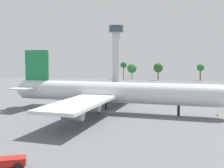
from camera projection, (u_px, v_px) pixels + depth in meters
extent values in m
plane|color=slate|center=(112.00, 112.00, 76.57)|extent=(250.20, 250.20, 0.00)
cylinder|color=silver|center=(112.00, 92.00, 76.08)|extent=(57.30, 5.74, 5.74)
sphere|color=silver|center=(221.00, 96.00, 67.58)|extent=(5.62, 5.62, 5.62)
sphere|color=silver|center=(25.00, 89.00, 84.58)|extent=(4.88, 4.88, 4.88)
cube|color=#1E7F47|center=(37.00, 65.00, 82.56)|extent=(8.02, 0.50, 9.18)
cube|color=silver|center=(25.00, 88.00, 79.10)|extent=(5.16, 8.61, 0.36)
cube|color=silver|center=(42.00, 85.00, 87.86)|extent=(5.16, 8.61, 0.36)
cube|color=silver|center=(80.00, 103.00, 62.34)|extent=(9.74, 27.40, 0.70)
cube|color=silver|center=(117.00, 89.00, 91.67)|extent=(9.74, 27.40, 0.70)
cylinder|color=gray|center=(91.00, 107.00, 66.09)|extent=(4.59, 2.41, 2.41)
cylinder|color=gray|center=(73.00, 115.00, 56.44)|extent=(4.59, 2.41, 2.41)
cylinder|color=gray|center=(117.00, 95.00, 87.60)|extent=(4.59, 2.41, 2.41)
cylinder|color=gray|center=(125.00, 92.00, 97.24)|extent=(4.59, 2.41, 2.41)
cylinder|color=black|center=(179.00, 111.00, 71.01)|extent=(0.70, 0.70, 2.80)
cylinder|color=black|center=(99.00, 108.00, 74.30)|extent=(0.70, 0.70, 2.80)
cylinder|color=black|center=(106.00, 105.00, 80.30)|extent=(0.70, 0.70, 2.80)
cube|color=#333338|center=(51.00, 94.00, 107.56)|extent=(1.96, 2.11, 1.58)
cube|color=white|center=(49.00, 94.00, 108.96)|extent=(2.95, 2.72, 1.12)
cylinder|color=black|center=(49.00, 96.00, 107.07)|extent=(1.00, 0.77, 1.01)
cylinder|color=black|center=(53.00, 96.00, 108.29)|extent=(1.00, 0.77, 1.01)
cylinder|color=black|center=(47.00, 95.00, 108.78)|extent=(1.00, 0.77, 1.01)
cylinder|color=black|center=(51.00, 95.00, 110.01)|extent=(1.00, 0.77, 1.01)
cube|color=#B21E19|center=(12.00, 161.00, 36.71)|extent=(4.22, 3.65, 0.95)
cylinder|color=black|center=(19.00, 161.00, 38.00)|extent=(0.99, 0.76, 0.99)
cylinder|color=black|center=(18.00, 167.00, 35.93)|extent=(0.99, 0.76, 0.99)
cone|color=orange|center=(218.00, 115.00, 70.77)|extent=(0.57, 0.57, 0.82)
cylinder|color=silver|center=(116.00, 57.00, 182.78)|extent=(5.06, 5.06, 33.42)
cylinder|color=#334756|center=(116.00, 29.00, 181.12)|extent=(9.61, 9.61, 4.34)
cylinder|color=#51381E|center=(117.00, 73.00, 210.28)|extent=(0.56, 0.56, 9.51)
sphere|color=#1A7C2C|center=(117.00, 65.00, 209.74)|extent=(4.57, 4.57, 4.57)
cylinder|color=#51381E|center=(124.00, 73.00, 208.78)|extent=(0.50, 0.50, 9.62)
sphere|color=#1A762D|center=(124.00, 65.00, 208.23)|extent=(4.83, 4.83, 4.83)
cylinder|color=#51381E|center=(132.00, 75.00, 206.96)|extent=(0.53, 0.53, 6.25)
sphere|color=#307534|center=(132.00, 68.00, 206.50)|extent=(7.28, 7.28, 7.28)
cylinder|color=#51381E|center=(158.00, 75.00, 201.01)|extent=(0.85, 0.85, 7.02)
sphere|color=#255E23|center=(158.00, 68.00, 200.51)|extent=(7.12, 7.12, 7.12)
cylinder|color=#51381E|center=(200.00, 75.00, 192.11)|extent=(0.81, 0.81, 7.97)
sphere|color=#2B7131|center=(200.00, 67.00, 191.63)|extent=(5.15, 5.15, 5.15)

